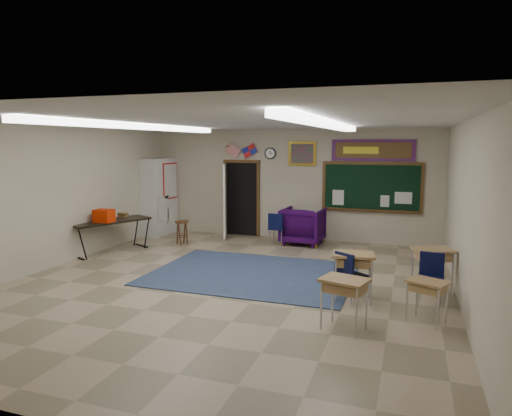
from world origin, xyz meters
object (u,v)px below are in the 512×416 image
(wingback_armchair, at_px, (303,226))
(wooden_stool, at_px, (182,232))
(student_desk_front_right, at_px, (432,268))
(student_desk_front_left, at_px, (353,274))
(folding_table, at_px, (111,235))

(wingback_armchair, distance_m, wooden_stool, 3.17)
(wingback_armchair, height_order, student_desk_front_right, wingback_armchair)
(student_desk_front_left, xyz_separation_m, wooden_stool, (-4.76, 2.95, -0.13))
(wooden_stool, bearing_deg, student_desk_front_right, -18.70)
(student_desk_front_left, relative_size, folding_table, 0.41)
(wingback_armchair, xyz_separation_m, student_desk_front_right, (3.06, -3.13, -0.04))
(folding_table, bearing_deg, student_desk_front_left, 8.68)
(folding_table, height_order, wooden_stool, folding_table)
(student_desk_front_right, bearing_deg, wingback_armchair, 113.59)
(student_desk_front_left, height_order, wooden_stool, student_desk_front_left)
(wooden_stool, bearing_deg, student_desk_front_left, -31.78)
(wingback_armchair, relative_size, student_desk_front_right, 1.33)
(wingback_armchair, relative_size, folding_table, 0.52)
(student_desk_front_right, height_order, folding_table, folding_table)
(wingback_armchair, height_order, wooden_stool, wingback_armchair)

